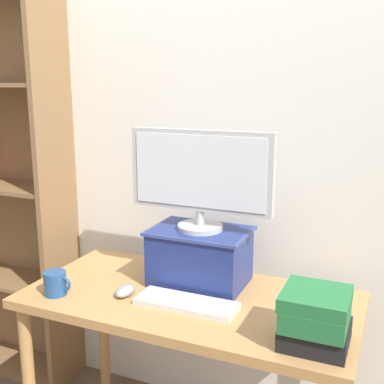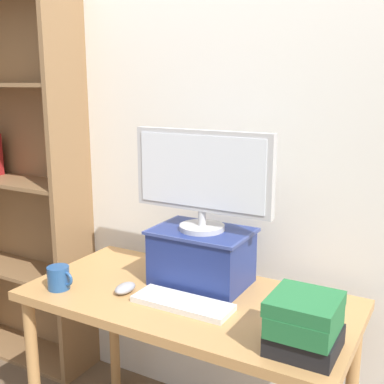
{
  "view_description": "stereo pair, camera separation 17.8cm",
  "coord_description": "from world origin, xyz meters",
  "views": [
    {
      "loc": [
        0.7,
        -1.58,
        1.56
      ],
      "look_at": [
        -0.01,
        0.05,
        1.15
      ],
      "focal_mm": 45.0,
      "sensor_mm": 36.0,
      "label": 1
    },
    {
      "loc": [
        0.86,
        -1.5,
        1.56
      ],
      "look_at": [
        -0.01,
        0.05,
        1.15
      ],
      "focal_mm": 45.0,
      "sensor_mm": 36.0,
      "label": 2
    }
  ],
  "objects": [
    {
      "name": "computer_monitor",
      "position": [
        -0.01,
        0.13,
        1.2
      ],
      "size": [
        0.59,
        0.18,
        0.4
      ],
      "color": "#B7B7BA",
      "rests_on": "riser_box"
    },
    {
      "name": "book_stack",
      "position": [
        0.5,
        -0.16,
        0.84
      ],
      "size": [
        0.21,
        0.21,
        0.18
      ],
      "color": "black",
      "rests_on": "desk"
    },
    {
      "name": "riser_box",
      "position": [
        -0.01,
        0.14,
        0.87
      ],
      "size": [
        0.4,
        0.28,
        0.23
      ],
      "color": "navy",
      "rests_on": "desk"
    },
    {
      "name": "bookshelf_unit",
      "position": [
        -1.29,
        0.3,
        1.04
      ],
      "size": [
        0.89,
        0.28,
        2.05
      ],
      "color": "olive",
      "rests_on": "ground_plane"
    },
    {
      "name": "computer_mouse",
      "position": [
        -0.23,
        -0.09,
        0.77
      ],
      "size": [
        0.06,
        0.1,
        0.04
      ],
      "color": "#99999E",
      "rests_on": "desk"
    },
    {
      "name": "desk",
      "position": [
        0.0,
        0.0,
        0.66
      ],
      "size": [
        1.28,
        0.63,
        0.75
      ],
      "color": "#B7844C",
      "rests_on": "ground_plane"
    },
    {
      "name": "back_wall",
      "position": [
        0.0,
        0.45,
        1.3
      ],
      "size": [
        7.0,
        0.08,
        2.6
      ],
      "color": "silver",
      "rests_on": "ground_plane"
    },
    {
      "name": "coffee_mug",
      "position": [
        -0.48,
        -0.2,
        0.8
      ],
      "size": [
        0.12,
        0.09,
        0.09
      ],
      "color": "#234C84",
      "rests_on": "desk"
    },
    {
      "name": "keyboard",
      "position": [
        0.03,
        -0.09,
        0.77
      ],
      "size": [
        0.38,
        0.14,
        0.02
      ],
      "color": "silver",
      "rests_on": "desk"
    }
  ]
}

